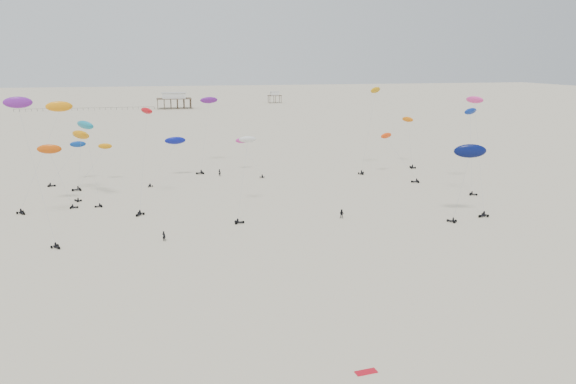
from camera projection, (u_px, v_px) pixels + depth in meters
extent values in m
plane|color=beige|center=(218.00, 142.00, 207.59)|extent=(900.00, 900.00, 0.00)
cube|color=brown|center=(174.00, 99.00, 345.86)|extent=(21.00, 13.00, 0.30)
cube|color=silver|center=(174.00, 96.00, 345.45)|extent=(14.00, 8.40, 3.20)
cube|color=#B2B2AD|center=(174.00, 93.00, 345.05)|extent=(15.00, 9.00, 0.30)
cube|color=brown|center=(275.00, 96.00, 390.26)|extent=(9.00, 7.00, 0.30)
cube|color=silver|center=(275.00, 94.00, 389.95)|extent=(5.60, 4.20, 2.40)
cube|color=#B2B2AD|center=(275.00, 92.00, 389.63)|extent=(6.00, 4.50, 0.30)
cube|color=black|center=(86.00, 108.00, 335.22)|extent=(80.00, 0.10, 0.10)
cylinder|color=gray|center=(36.00, 173.00, 94.97)|extent=(0.03, 0.03, 26.34)
ellipsoid|color=#741C9A|center=(18.00, 102.00, 98.37)|extent=(4.98, 2.15, 2.38)
cylinder|color=gray|center=(410.00, 143.00, 160.77)|extent=(0.03, 0.03, 14.12)
ellipsoid|color=orange|center=(408.00, 119.00, 163.28)|extent=(3.20, 3.95, 1.86)
cylinder|color=gray|center=(92.00, 167.00, 135.36)|extent=(0.03, 0.03, 13.41)
ellipsoid|color=orange|center=(105.00, 146.00, 139.39)|extent=(3.58, 1.74, 1.69)
cylinder|color=gray|center=(143.00, 161.00, 114.47)|extent=(0.03, 0.03, 21.96)
ellipsoid|color=red|center=(147.00, 111.00, 118.30)|extent=(3.47, 3.83, 1.77)
cylinder|color=gray|center=(472.00, 152.00, 131.95)|extent=(0.03, 0.03, 21.74)
ellipsoid|color=navy|center=(470.00, 111.00, 136.82)|extent=(4.80, 3.53, 2.17)
cylinder|color=gray|center=(252.00, 159.00, 149.54)|extent=(0.03, 0.03, 13.23)
ellipsoid|color=#CE309E|center=(243.00, 140.00, 153.22)|extent=(4.07, 2.01, 1.97)
cylinder|color=gray|center=(41.00, 159.00, 116.19)|extent=(0.03, 0.03, 23.44)
ellipsoid|color=orange|center=(59.00, 106.00, 120.67)|extent=(5.73, 2.73, 2.77)
cylinder|color=gray|center=(65.00, 165.00, 137.83)|extent=(0.03, 0.03, 11.43)
ellipsoid|color=#0B3A99|center=(78.00, 144.00, 139.96)|extent=(3.99, 1.91, 1.93)
cylinder|color=gray|center=(461.00, 188.00, 106.71)|extent=(0.03, 0.03, 12.52)
ellipsoid|color=#050E45|center=(470.00, 151.00, 107.23)|extent=(6.55, 3.47, 2.98)
cylinder|color=gray|center=(400.00, 158.00, 144.65)|extent=(0.03, 0.03, 15.87)
ellipsoid|color=#FF440D|center=(386.00, 136.00, 149.27)|extent=(4.27, 3.15, 1.97)
cylinder|color=gray|center=(205.00, 136.00, 155.46)|extent=(0.03, 0.03, 22.45)
ellipsoid|color=#651889|center=(209.00, 100.00, 160.48)|extent=(5.26, 2.86, 2.49)
cylinder|color=gray|center=(243.00, 179.00, 110.18)|extent=(0.03, 0.03, 18.47)
ellipsoid|color=silver|center=(248.00, 139.00, 115.08)|extent=(3.71, 1.92, 1.78)
cylinder|color=gray|center=(479.00, 156.00, 114.67)|extent=(0.03, 0.03, 25.41)
ellipsoid|color=#EE3897|center=(475.00, 100.00, 119.67)|extent=(3.65, 4.03, 1.91)
cylinder|color=gray|center=(92.00, 167.00, 117.20)|extent=(0.03, 0.03, 16.09)
ellipsoid|color=teal|center=(85.00, 125.00, 117.45)|extent=(5.09, 5.29, 2.48)
cylinder|color=gray|center=(61.00, 179.00, 116.67)|extent=(0.03, 0.03, 12.33)
ellipsoid|color=#D44E0B|center=(49.00, 149.00, 117.23)|extent=(5.10, 2.27, 2.49)
cylinder|color=gray|center=(163.00, 164.00, 140.10)|extent=(0.03, 0.03, 14.71)
ellipsoid|color=#0B148F|center=(175.00, 141.00, 144.58)|extent=(5.46, 2.67, 2.66)
cylinder|color=gray|center=(369.00, 132.00, 151.88)|extent=(0.03, 0.03, 22.39)
ellipsoid|color=#D1900B|center=(375.00, 90.00, 153.59)|extent=(4.69, 4.15, 2.18)
cylinder|color=gray|center=(79.00, 169.00, 121.83)|extent=(0.03, 0.03, 13.10)
ellipsoid|color=orange|center=(81.00, 135.00, 122.07)|extent=(5.15, 4.99, 2.51)
imported|color=black|center=(164.00, 241.00, 95.22)|extent=(0.91, 0.85, 2.06)
imported|color=black|center=(342.00, 218.00, 108.65)|extent=(1.21, 1.07, 2.15)
imported|color=black|center=(220.00, 176.00, 147.81)|extent=(0.98, 0.94, 2.22)
cube|color=red|center=(366.00, 372.00, 55.36)|extent=(2.28, 1.11, 0.08)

